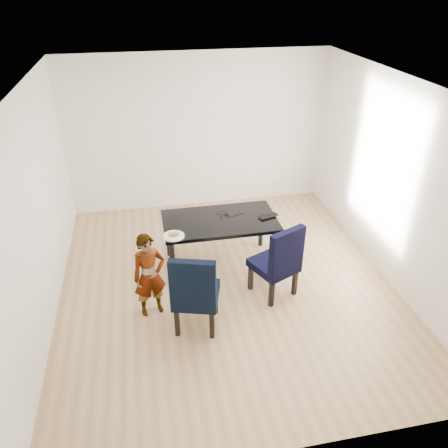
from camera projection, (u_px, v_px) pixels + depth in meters
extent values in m
cube|color=tan|center=(227.00, 284.00, 6.08)|extent=(4.50, 5.00, 0.01)
cube|color=white|center=(228.00, 85.00, 4.72)|extent=(4.50, 5.00, 0.01)
cube|color=white|center=(198.00, 133.00, 7.52)|extent=(4.50, 0.01, 2.70)
cube|color=silver|center=(293.00, 344.00, 3.28)|extent=(4.50, 0.01, 2.70)
cube|color=white|center=(36.00, 214.00, 5.02)|extent=(0.01, 5.00, 2.70)
cube|color=white|center=(394.00, 182.00, 5.78)|extent=(0.01, 5.00, 2.70)
cube|color=black|center=(220.00, 242.00, 6.32)|extent=(1.60, 0.90, 0.75)
cube|color=black|center=(196.00, 289.00, 5.13)|extent=(0.65, 0.67, 1.09)
cube|color=black|center=(274.00, 259.00, 5.67)|extent=(0.69, 0.70, 1.07)
imported|color=orange|center=(150.00, 275.00, 5.31)|extent=(0.47, 0.37, 1.13)
cylinder|color=white|center=(174.00, 236.00, 5.73)|extent=(0.30, 0.30, 0.02)
ellipsoid|color=#AD853D|center=(174.00, 234.00, 5.71)|extent=(0.16, 0.08, 0.06)
imported|color=black|center=(267.00, 215.00, 6.22)|extent=(0.33, 0.26, 0.02)
torus|color=black|center=(225.00, 217.00, 6.19)|extent=(0.19, 0.19, 0.01)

